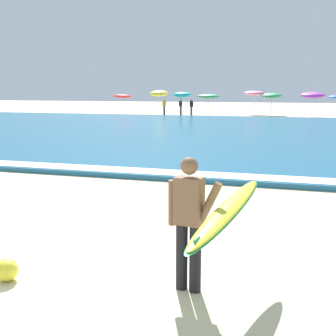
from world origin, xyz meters
TOP-DOWN VIEW (x-y plane):
  - ground_plane at (0.00, 0.00)m, footprint 160.00×160.00m
  - sea at (0.00, 19.54)m, footprint 120.00×28.00m
  - surf_foam at (0.00, 6.14)m, footprint 120.00×0.86m
  - surfer_with_board at (2.94, -0.70)m, footprint 1.13×2.49m
  - beach_umbrella_0 at (-13.28, 36.20)m, footprint 1.96×1.98m
  - beach_umbrella_1 at (-9.53, 37.07)m, footprint 1.92×1.96m
  - beach_umbrella_2 at (-6.85, 36.27)m, footprint 1.77×1.77m
  - beach_umbrella_3 at (-4.18, 36.23)m, footprint 2.26×2.27m
  - beach_umbrella_4 at (-0.01, 38.88)m, footprint 2.09×2.11m
  - beach_umbrella_5 at (1.78, 38.27)m, footprint 2.00×2.03m
  - beach_umbrella_6 at (5.55, 36.86)m, footprint 2.22×2.26m
  - beachgoer_near_row_left at (-5.78, 35.80)m, footprint 0.32×0.20m
  - beachgoer_near_row_mid at (-7.11, 36.68)m, footprint 0.32×0.20m
  - beachgoer_near_row_right at (-8.66, 36.05)m, footprint 0.32×0.20m
  - beach_ball at (0.31, -1.09)m, footprint 0.30×0.30m

SIDE VIEW (x-z plane):
  - ground_plane at x=0.00m, z-range 0.00..0.00m
  - sea at x=0.00m, z-range 0.00..0.14m
  - surf_foam at x=0.00m, z-range 0.14..0.15m
  - beach_ball at x=0.31m, z-range 0.00..0.30m
  - beachgoer_near_row_left at x=-5.78m, z-range 0.05..1.63m
  - beachgoer_near_row_mid at x=-7.11m, z-range 0.05..1.63m
  - beachgoer_near_row_right at x=-8.66m, z-range 0.05..1.63m
  - surfer_with_board at x=2.94m, z-range 0.16..1.89m
  - beach_umbrella_0 at x=-13.28m, z-range 0.79..2.86m
  - beach_umbrella_3 at x=-4.18m, z-range 0.82..2.92m
  - beach_umbrella_5 at x=1.78m, z-range 0.81..3.06m
  - beach_umbrella_2 at x=-6.85m, z-range 0.85..3.14m
  - beach_umbrella_6 at x=5.55m, z-range 0.82..3.19m
  - beach_umbrella_1 at x=-9.53m, z-range 0.87..3.38m
  - beach_umbrella_4 at x=-0.01m, z-range 0.94..3.38m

